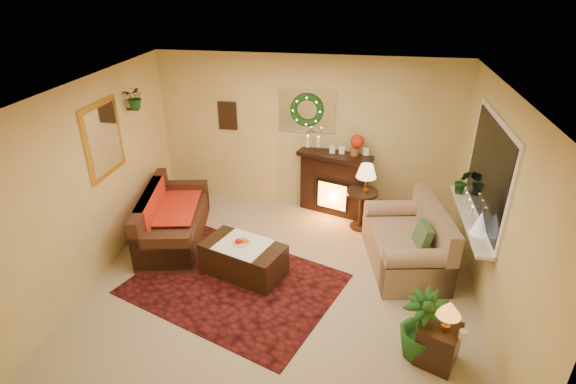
% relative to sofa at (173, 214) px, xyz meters
% --- Properties ---
extents(floor, '(5.00, 5.00, 0.00)m').
position_rel_sofa_xyz_m(floor, '(1.84, -0.74, -0.43)').
color(floor, beige).
rests_on(floor, ground).
extents(ceiling, '(5.00, 5.00, 0.00)m').
position_rel_sofa_xyz_m(ceiling, '(1.84, -0.74, 2.17)').
color(ceiling, white).
rests_on(ceiling, ground).
extents(wall_back, '(5.00, 5.00, 0.00)m').
position_rel_sofa_xyz_m(wall_back, '(1.84, 1.51, 0.87)').
color(wall_back, '#EFD88C').
rests_on(wall_back, ground).
extents(wall_front, '(5.00, 5.00, 0.00)m').
position_rel_sofa_xyz_m(wall_front, '(1.84, -2.99, 0.87)').
color(wall_front, '#EFD88C').
rests_on(wall_front, ground).
extents(wall_left, '(4.50, 4.50, 0.00)m').
position_rel_sofa_xyz_m(wall_left, '(-0.66, -0.74, 0.87)').
color(wall_left, '#EFD88C').
rests_on(wall_left, ground).
extents(wall_right, '(4.50, 4.50, 0.00)m').
position_rel_sofa_xyz_m(wall_right, '(4.34, -0.74, 0.87)').
color(wall_right, '#EFD88C').
rests_on(wall_right, ground).
extents(area_rug, '(3.12, 2.74, 0.01)m').
position_rel_sofa_xyz_m(area_rug, '(1.21, -0.96, -0.42)').
color(area_rug, '#48130A').
rests_on(area_rug, floor).
extents(sofa, '(1.16, 1.97, 0.79)m').
position_rel_sofa_xyz_m(sofa, '(0.00, 0.00, 0.00)').
color(sofa, '#503A26').
rests_on(sofa, floor).
extents(red_throw, '(0.75, 1.23, 0.02)m').
position_rel_sofa_xyz_m(red_throw, '(-0.09, 0.18, 0.03)').
color(red_throw, '#C8000F').
rests_on(red_throw, sofa).
extents(fireplace, '(1.14, 0.66, 0.99)m').
position_rel_sofa_xyz_m(fireplace, '(2.34, 1.30, 0.12)').
color(fireplace, black).
rests_on(fireplace, floor).
extents(poinsettia, '(0.22, 0.22, 0.22)m').
position_rel_sofa_xyz_m(poinsettia, '(2.69, 1.29, 0.87)').
color(poinsettia, red).
rests_on(poinsettia, fireplace).
extents(mantel_candle_a, '(0.06, 0.06, 0.19)m').
position_rel_sofa_xyz_m(mantel_candle_a, '(1.89, 1.26, 0.83)').
color(mantel_candle_a, beige).
rests_on(mantel_candle_a, fireplace).
extents(mantel_candle_b, '(0.06, 0.06, 0.17)m').
position_rel_sofa_xyz_m(mantel_candle_b, '(2.06, 1.25, 0.83)').
color(mantel_candle_b, silver).
rests_on(mantel_candle_b, fireplace).
extents(mantel_mirror, '(0.92, 0.02, 0.72)m').
position_rel_sofa_xyz_m(mantel_mirror, '(1.84, 1.49, 1.27)').
color(mantel_mirror, white).
rests_on(mantel_mirror, wall_back).
extents(wreath, '(0.55, 0.11, 0.55)m').
position_rel_sofa_xyz_m(wreath, '(1.84, 1.45, 1.29)').
color(wreath, '#194719').
rests_on(wreath, wall_back).
extents(wall_art, '(0.32, 0.03, 0.48)m').
position_rel_sofa_xyz_m(wall_art, '(0.49, 1.49, 1.12)').
color(wall_art, '#381E11').
rests_on(wall_art, wall_back).
extents(gold_mirror, '(0.03, 0.84, 1.00)m').
position_rel_sofa_xyz_m(gold_mirror, '(-0.64, -0.44, 1.32)').
color(gold_mirror, gold).
rests_on(gold_mirror, wall_left).
extents(hanging_plant, '(0.33, 0.28, 0.36)m').
position_rel_sofa_xyz_m(hanging_plant, '(-0.50, 0.31, 1.54)').
color(hanging_plant, '#194719').
rests_on(hanging_plant, wall_left).
extents(loveseat, '(1.18, 1.71, 0.91)m').
position_rel_sofa_xyz_m(loveseat, '(3.45, -0.11, -0.01)').
color(loveseat, gray).
rests_on(loveseat, floor).
extents(window_frame, '(0.03, 1.86, 1.36)m').
position_rel_sofa_xyz_m(window_frame, '(4.33, -0.19, 1.12)').
color(window_frame, white).
rests_on(window_frame, wall_right).
extents(window_glass, '(0.02, 1.70, 1.22)m').
position_rel_sofa_xyz_m(window_glass, '(4.31, -0.19, 1.12)').
color(window_glass, black).
rests_on(window_glass, wall_right).
extents(window_sill, '(0.22, 1.86, 0.04)m').
position_rel_sofa_xyz_m(window_sill, '(4.22, -0.19, 0.44)').
color(window_sill, white).
rests_on(window_sill, wall_right).
extents(mini_tree, '(0.20, 0.20, 0.30)m').
position_rel_sofa_xyz_m(mini_tree, '(4.23, -0.61, 0.61)').
color(mini_tree, silver).
rests_on(mini_tree, window_sill).
extents(sill_plant, '(0.26, 0.21, 0.48)m').
position_rel_sofa_xyz_m(sill_plant, '(4.20, 0.49, 0.66)').
color(sill_plant, '#225C2C').
rests_on(sill_plant, window_sill).
extents(side_table_round, '(0.59, 0.59, 0.65)m').
position_rel_sofa_xyz_m(side_table_round, '(2.82, 0.81, -0.10)').
color(side_table_round, '#4E281F').
rests_on(side_table_round, floor).
extents(lamp_cream, '(0.31, 0.31, 0.47)m').
position_rel_sofa_xyz_m(lamp_cream, '(2.86, 0.78, 0.45)').
color(lamp_cream, '#E8B98B').
rests_on(lamp_cream, side_table_round).
extents(end_table_square, '(0.51, 0.51, 0.48)m').
position_rel_sofa_xyz_m(end_table_square, '(3.69, -1.87, -0.16)').
color(end_table_square, '#4F2411').
rests_on(end_table_square, floor).
extents(lamp_tiffany, '(0.25, 0.25, 0.37)m').
position_rel_sofa_xyz_m(lamp_tiffany, '(3.73, -1.89, 0.32)').
color(lamp_tiffany, '#FFAD3C').
rests_on(lamp_tiffany, end_table_square).
extents(coffee_table, '(1.23, 0.93, 0.46)m').
position_rel_sofa_xyz_m(coffee_table, '(1.28, -0.70, -0.22)').
color(coffee_table, '#412A13').
rests_on(coffee_table, floor).
extents(fruit_bowl, '(0.24, 0.24, 0.06)m').
position_rel_sofa_xyz_m(fruit_bowl, '(1.25, -0.67, 0.02)').
color(fruit_bowl, beige).
rests_on(fruit_bowl, coffee_table).
extents(floor_palm, '(1.72, 1.72, 2.46)m').
position_rel_sofa_xyz_m(floor_palm, '(3.51, -1.81, 0.02)').
color(floor_palm, '#1A451E').
rests_on(floor_palm, floor).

